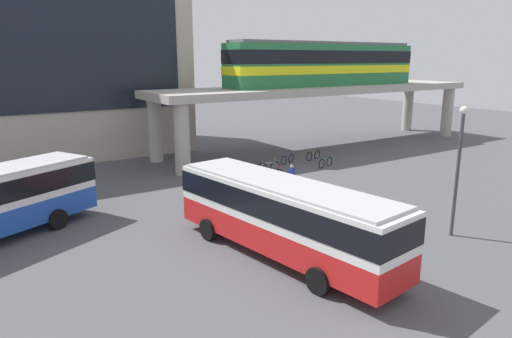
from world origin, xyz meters
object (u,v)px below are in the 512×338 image
train (325,63)px  bicycle_blue (288,159)px  bus_main (283,211)px  bicycle_red (272,175)px  pedestrian_near_building (292,179)px  bicycle_silver (269,167)px  bicycle_green (326,162)px  bicycle_brown (313,155)px

train → bicycle_blue: train is taller
bus_main → bicycle_red: bus_main is taller
bicycle_red → bicycle_blue: 5.27m
bicycle_red → pedestrian_near_building: pedestrian_near_building is taller
bicycle_red → bicycle_silver: bearing=60.5°
bicycle_red → bicycle_green: (5.62, 0.93, 0.00)m
bicycle_green → bicycle_red: bearing=-170.6°
bicycle_brown → bicycle_green: 2.70m
bicycle_red → bicycle_green: 5.70m
bicycle_green → pedestrian_near_building: 7.41m
bicycle_red → bus_main: bearing=-123.4°
bus_main → bicycle_red: bearing=56.6°
bicycle_blue → bicycle_red: bearing=-138.6°
bus_main → train: bearing=45.0°
bicycle_brown → bicycle_blue: bearing=179.6°
train → bicycle_blue: bearing=-151.0°
bus_main → bicycle_blue: bearing=52.1°
bus_main → bicycle_brown: size_ratio=6.41×
bus_main → bicycle_blue: bus_main is taller
bicycle_red → pedestrian_near_building: 3.09m
bus_main → pedestrian_near_building: 9.70m
pedestrian_near_building → bicycle_blue: bearing=54.6°
bicycle_silver → bicycle_red: bearing=-119.5°
bicycle_green → bicycle_silver: 4.57m
pedestrian_near_building → bicycle_brown: bearing=41.8°
bicycle_brown → bicycle_silver: bearing=-166.2°
train → bicycle_brown: train is taller
train → bicycle_silver: (-9.66, -5.17, -7.23)m
train → bicycle_brown: bearing=-138.3°
bus_main → pedestrian_near_building: size_ratio=6.57×
train → bus_main: bearing=-135.0°
bus_main → bicycle_silver: bearing=57.3°
bicycle_red → bicycle_blue: same height
bicycle_red → bicycle_green: size_ratio=1.02×
bicycle_brown → bicycle_silver: 5.49m
train → pedestrian_near_building: bearing=-138.2°
bus_main → bicycle_blue: (10.78, 13.85, -1.63)m
bus_main → bicycle_green: size_ratio=6.45×
train → bus_main: 25.66m
bicycle_green → pedestrian_near_building: (-6.27, -3.91, 0.45)m
bicycle_red → bicycle_brown: same height
bicycle_brown → bicycle_blue: same height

